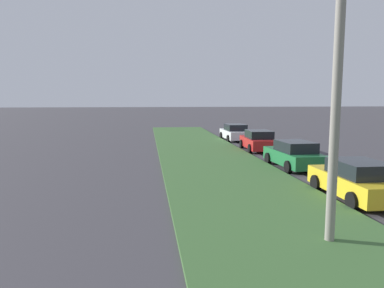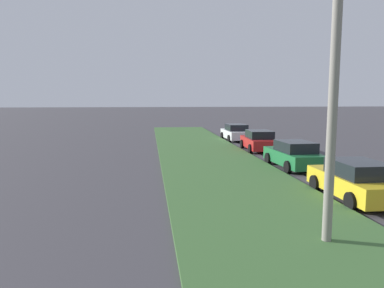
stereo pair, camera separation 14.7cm
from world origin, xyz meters
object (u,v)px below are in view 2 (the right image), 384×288
object	(u,v)px
parked_car_green	(294,155)
parked_car_white	(236,133)
streetlight	(348,72)
parked_car_yellow	(356,181)
parked_car_red	(259,141)

from	to	relation	value
parked_car_green	parked_car_white	distance (m)	12.95
parked_car_green	streetlight	size ratio (longest dim) A/B	0.58
parked_car_yellow	streetlight	bearing A→B (deg)	145.15
parked_car_white	streetlight	size ratio (longest dim) A/B	0.58
parked_car_red	parked_car_white	xyz separation A→B (m)	(6.36, 0.17, 0.00)
parked_car_red	parked_car_green	bearing A→B (deg)	-178.00
parked_car_red	streetlight	xyz separation A→B (m)	(-16.71, 2.95, 3.67)
parked_car_red	streetlight	bearing A→B (deg)	172.58
parked_car_green	parked_car_white	world-z (taller)	same
parked_car_yellow	streetlight	world-z (taller)	streetlight
parked_car_yellow	parked_car_red	distance (m)	12.79
parked_car_red	parked_car_white	bearing A→B (deg)	4.11
parked_car_yellow	parked_car_green	world-z (taller)	same
parked_car_red	parked_car_white	distance (m)	6.36
parked_car_white	streetlight	xyz separation A→B (m)	(-23.07, 2.78, 3.67)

